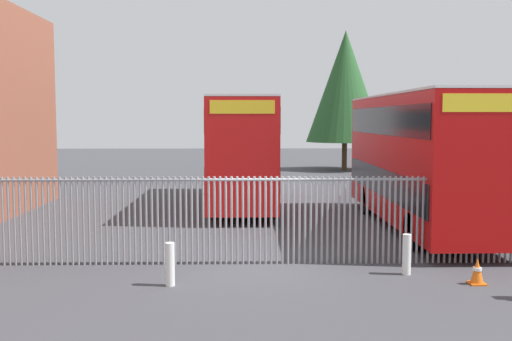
{
  "coord_description": "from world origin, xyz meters",
  "views": [
    {
      "loc": [
        -0.43,
        -14.86,
        3.63
      ],
      "look_at": [
        0.0,
        4.0,
        2.0
      ],
      "focal_mm": 42.51,
      "sensor_mm": 36.0,
      "label": 1
    }
  ],
  "objects_px": {
    "double_decker_bus_behind_fence_left": "(475,144)",
    "double_decker_bus_behind_fence_right": "(242,147)",
    "traffic_cone_by_gate": "(477,271)",
    "bollard_center_front": "(407,254)",
    "double_decker_bus_near_gate": "(419,155)",
    "bollard_near_left": "(170,264)"
  },
  "relations": [
    {
      "from": "double_decker_bus_behind_fence_left",
      "to": "bollard_near_left",
      "type": "height_order",
      "value": "double_decker_bus_behind_fence_left"
    },
    {
      "from": "double_decker_bus_near_gate",
      "to": "bollard_center_front",
      "type": "bearing_deg",
      "value": -108.51
    },
    {
      "from": "bollard_center_front",
      "to": "traffic_cone_by_gate",
      "type": "distance_m",
      "value": 1.59
    },
    {
      "from": "double_decker_bus_behind_fence_left",
      "to": "bollard_near_left",
      "type": "bearing_deg",
      "value": -129.16
    },
    {
      "from": "double_decker_bus_behind_fence_right",
      "to": "traffic_cone_by_gate",
      "type": "height_order",
      "value": "double_decker_bus_behind_fence_right"
    },
    {
      "from": "double_decker_bus_near_gate",
      "to": "double_decker_bus_behind_fence_left",
      "type": "distance_m",
      "value": 10.09
    },
    {
      "from": "bollard_center_front",
      "to": "double_decker_bus_near_gate",
      "type": "bearing_deg",
      "value": 71.49
    },
    {
      "from": "traffic_cone_by_gate",
      "to": "double_decker_bus_behind_fence_right",
      "type": "bearing_deg",
      "value": 112.61
    },
    {
      "from": "double_decker_bus_behind_fence_left",
      "to": "double_decker_bus_behind_fence_right",
      "type": "relative_size",
      "value": 1.0
    },
    {
      "from": "double_decker_bus_behind_fence_left",
      "to": "double_decker_bus_behind_fence_right",
      "type": "xyz_separation_m",
      "value": [
        -11.03,
        -3.18,
        0.0
      ]
    },
    {
      "from": "double_decker_bus_near_gate",
      "to": "double_decker_bus_behind_fence_left",
      "type": "height_order",
      "value": "same"
    },
    {
      "from": "double_decker_bus_behind_fence_right",
      "to": "bollard_center_front",
      "type": "distance_m",
      "value": 12.24
    },
    {
      "from": "double_decker_bus_near_gate",
      "to": "double_decker_bus_behind_fence_right",
      "type": "distance_m",
      "value": 7.99
    },
    {
      "from": "double_decker_bus_behind_fence_left",
      "to": "bollard_center_front",
      "type": "bearing_deg",
      "value": -116.22
    },
    {
      "from": "double_decker_bus_near_gate",
      "to": "bollard_near_left",
      "type": "height_order",
      "value": "double_decker_bus_near_gate"
    },
    {
      "from": "double_decker_bus_near_gate",
      "to": "double_decker_bus_behind_fence_right",
      "type": "height_order",
      "value": "same"
    },
    {
      "from": "double_decker_bus_behind_fence_right",
      "to": "bollard_near_left",
      "type": "relative_size",
      "value": 11.38
    },
    {
      "from": "double_decker_bus_behind_fence_right",
      "to": "bollard_center_front",
      "type": "xyz_separation_m",
      "value": [
        3.82,
        -11.47,
        -1.95
      ]
    },
    {
      "from": "double_decker_bus_near_gate",
      "to": "double_decker_bus_behind_fence_left",
      "type": "relative_size",
      "value": 1.0
    },
    {
      "from": "double_decker_bus_near_gate",
      "to": "bollard_near_left",
      "type": "relative_size",
      "value": 11.38
    },
    {
      "from": "double_decker_bus_behind_fence_right",
      "to": "bollard_center_front",
      "type": "height_order",
      "value": "double_decker_bus_behind_fence_right"
    },
    {
      "from": "traffic_cone_by_gate",
      "to": "bollard_center_front",
      "type": "bearing_deg",
      "value": 146.67
    }
  ]
}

